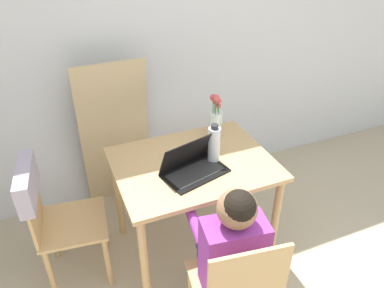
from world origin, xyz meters
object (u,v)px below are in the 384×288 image
person_seated (230,246)px  water_bottle (214,144)px  laptop (192,165)px  flower_vase (216,120)px  chair_spare (47,206)px

person_seated → water_bottle: person_seated is taller
laptop → flower_vase: size_ratio=1.30×
person_seated → laptop: 0.55m
person_seated → flower_vase: (0.32, 0.85, 0.21)m
chair_spare → water_bottle: bearing=-91.4°
laptop → chair_spare: bearing=151.9°
flower_vase → water_bottle: size_ratio=1.26×
chair_spare → flower_vase: size_ratio=2.73×
chair_spare → person_seated: (0.82, -0.73, 0.06)m
chair_spare → laptop: (0.84, -0.20, 0.20)m
chair_spare → flower_vase: flower_vase is taller
chair_spare → flower_vase: bearing=-77.5°
laptop → water_bottle: size_ratio=1.64×
person_seated → flower_vase: bearing=-102.7°
person_seated → laptop: size_ratio=2.49×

